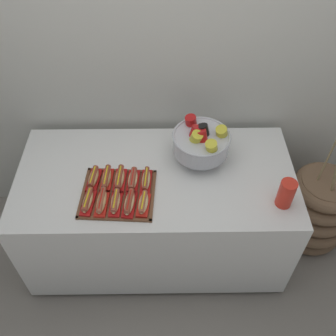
# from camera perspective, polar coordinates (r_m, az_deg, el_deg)

# --- Properties ---
(ground_plane) EXTENTS (10.00, 10.00, 0.00)m
(ground_plane) POSITION_cam_1_polar(r_m,az_deg,el_deg) (2.85, -1.48, -11.16)
(ground_plane) COLOR gray
(back_wall) EXTENTS (6.00, 0.10, 2.60)m
(back_wall) POSITION_cam_1_polar(r_m,az_deg,el_deg) (2.29, -2.07, 17.79)
(back_wall) COLOR beige
(back_wall) RESTS_ON ground_plane
(buffet_table) EXTENTS (1.64, 0.81, 0.76)m
(buffet_table) POSITION_cam_1_polar(r_m,az_deg,el_deg) (2.51, -1.66, -6.40)
(buffet_table) COLOR white
(buffet_table) RESTS_ON ground_plane
(floor_vase) EXTENTS (0.49, 0.49, 1.12)m
(floor_vase) POSITION_cam_1_polar(r_m,az_deg,el_deg) (2.87, 21.14, -5.72)
(floor_vase) COLOR brown
(floor_vase) RESTS_ON ground_plane
(serving_tray) EXTENTS (0.43, 0.38, 0.01)m
(serving_tray) POSITION_cam_1_polar(r_m,az_deg,el_deg) (2.15, -7.44, -3.86)
(serving_tray) COLOR brown
(serving_tray) RESTS_ON buffet_table
(hot_dog_0) EXTENTS (0.08, 0.18, 0.06)m
(hot_dog_0) POSITION_cam_1_polar(r_m,az_deg,el_deg) (2.11, -11.88, -4.86)
(hot_dog_0) COLOR red
(hot_dog_0) RESTS_ON serving_tray
(hot_dog_1) EXTENTS (0.07, 0.18, 0.06)m
(hot_dog_1) POSITION_cam_1_polar(r_m,az_deg,el_deg) (2.09, -9.87, -4.97)
(hot_dog_1) COLOR red
(hot_dog_1) RESTS_ON serving_tray
(hot_dog_2) EXTENTS (0.07, 0.17, 0.06)m
(hot_dog_2) POSITION_cam_1_polar(r_m,az_deg,el_deg) (2.08, -7.84, -5.08)
(hot_dog_2) COLOR red
(hot_dog_2) RESTS_ON serving_tray
(hot_dog_3) EXTENTS (0.08, 0.19, 0.06)m
(hot_dog_3) POSITION_cam_1_polar(r_m,az_deg,el_deg) (2.07, -5.78, -5.20)
(hot_dog_3) COLOR #B21414
(hot_dog_3) RESTS_ON serving_tray
(hot_dog_4) EXTENTS (0.08, 0.16, 0.06)m
(hot_dog_4) POSITION_cam_1_polar(r_m,az_deg,el_deg) (2.06, -3.70, -5.31)
(hot_dog_4) COLOR red
(hot_dog_4) RESTS_ON serving_tray
(hot_dog_5) EXTENTS (0.08, 0.17, 0.06)m
(hot_dog_5) POSITION_cam_1_polar(r_m,az_deg,el_deg) (2.21, -11.07, -1.50)
(hot_dog_5) COLOR #B21414
(hot_dog_5) RESTS_ON serving_tray
(hot_dog_6) EXTENTS (0.07, 0.18, 0.06)m
(hot_dog_6) POSITION_cam_1_polar(r_m,az_deg,el_deg) (2.19, -9.17, -1.55)
(hot_dog_6) COLOR red
(hot_dog_6) RESTS_ON serving_tray
(hot_dog_7) EXTENTS (0.07, 0.18, 0.06)m
(hot_dog_7) POSITION_cam_1_polar(r_m,az_deg,el_deg) (2.18, -7.23, -1.63)
(hot_dog_7) COLOR red
(hot_dog_7) RESTS_ON serving_tray
(hot_dog_8) EXTENTS (0.08, 0.17, 0.06)m
(hot_dog_8) POSITION_cam_1_polar(r_m,az_deg,el_deg) (2.17, -5.27, -1.77)
(hot_dog_8) COLOR #B21414
(hot_dog_8) RESTS_ON serving_tray
(hot_dog_9) EXTENTS (0.07, 0.18, 0.06)m
(hot_dog_9) POSITION_cam_1_polar(r_m,az_deg,el_deg) (2.16, -3.30, -1.83)
(hot_dog_9) COLOR #B21414
(hot_dog_9) RESTS_ON serving_tray
(punch_bowl) EXTENTS (0.34, 0.34, 0.25)m
(punch_bowl) POSITION_cam_1_polar(r_m,az_deg,el_deg) (2.24, 4.99, 3.88)
(punch_bowl) COLOR silver
(punch_bowl) RESTS_ON buffet_table
(cup_stack) EXTENTS (0.09, 0.09, 0.17)m
(cup_stack) POSITION_cam_1_polar(r_m,az_deg,el_deg) (2.13, 17.20, -3.67)
(cup_stack) COLOR red
(cup_stack) RESTS_ON buffet_table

